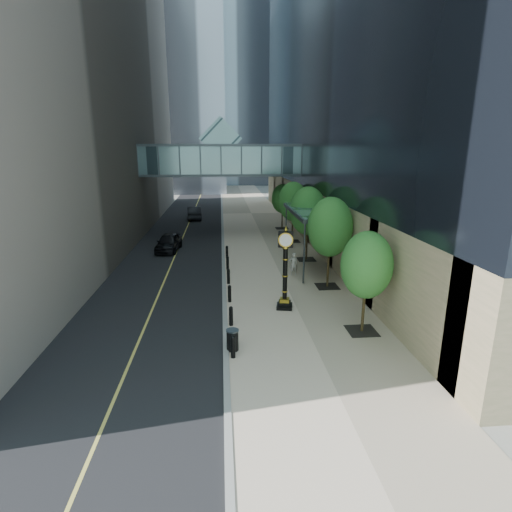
# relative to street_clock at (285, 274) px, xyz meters

# --- Properties ---
(ground) EXTENTS (320.00, 320.00, 0.00)m
(ground) POSITION_rel_street_clock_xyz_m (-0.31, -6.20, -2.02)
(ground) COLOR gray
(ground) RESTS_ON ground
(road) EXTENTS (8.00, 180.00, 0.02)m
(road) POSITION_rel_street_clock_xyz_m (-7.31, 33.80, -2.01)
(road) COLOR black
(road) RESTS_ON ground
(sidewalk) EXTENTS (8.00, 180.00, 0.06)m
(sidewalk) POSITION_rel_street_clock_xyz_m (0.69, 33.80, -1.99)
(sidewalk) COLOR beige
(sidewalk) RESTS_ON ground
(curb) EXTENTS (0.25, 180.00, 0.07)m
(curb) POSITION_rel_street_clock_xyz_m (-3.31, 33.80, -1.98)
(curb) COLOR gray
(curb) RESTS_ON ground
(midrise_left) EXTENTS (20.00, 58.00, 40.00)m
(midrise_left) POSITION_rel_street_clock_xyz_m (-21.31, 18.80, 17.98)
(midrise_left) COLOR gray
(midrise_left) RESTS_ON ground
(distant_tower_c) EXTENTS (22.00, 22.00, 65.00)m
(distant_tower_c) POSITION_rel_street_clock_xyz_m (-6.31, 113.80, 30.48)
(distant_tower_c) COLOR #9BAAC3
(distant_tower_c) RESTS_ON ground
(skywalk) EXTENTS (17.00, 4.20, 5.80)m
(skywalk) POSITION_rel_street_clock_xyz_m (-3.31, 21.80, 5.70)
(skywalk) COLOR slate
(skywalk) RESTS_ON ground
(entrance_canopy) EXTENTS (3.00, 8.00, 4.38)m
(entrance_canopy) POSITION_rel_street_clock_xyz_m (3.17, 7.80, 2.18)
(entrance_canopy) COLOR #383F44
(entrance_canopy) RESTS_ON ground
(bollard_row) EXTENTS (0.20, 16.20, 0.90)m
(bollard_row) POSITION_rel_street_clock_xyz_m (-3.01, 2.80, -1.51)
(bollard_row) COLOR black
(bollard_row) RESTS_ON sidewalk
(street_trees) EXTENTS (2.82, 28.39, 5.79)m
(street_trees) POSITION_rel_street_clock_xyz_m (3.29, 9.63, 1.74)
(street_trees) COLOR black
(street_trees) RESTS_ON sidewalk
(street_clock) EXTENTS (1.00, 1.00, 4.51)m
(street_clock) POSITION_rel_street_clock_xyz_m (0.00, 0.00, 0.00)
(street_clock) COLOR black
(street_clock) RESTS_ON sidewalk
(trash_bin) EXTENTS (0.59, 0.59, 0.90)m
(trash_bin) POSITION_rel_street_clock_xyz_m (-3.01, -4.54, -1.51)
(trash_bin) COLOR black
(trash_bin) RESTS_ON sidewalk
(pedestrian) EXTENTS (0.61, 0.42, 1.62)m
(pedestrian) POSITION_rel_street_clock_xyz_m (1.54, 5.84, -1.14)
(pedestrian) COLOR #A29C94
(pedestrian) RESTS_ON sidewalk
(car_near) EXTENTS (2.20, 4.54, 1.49)m
(car_near) POSITION_rel_street_clock_xyz_m (-8.00, 13.79, -1.25)
(car_near) COLOR black
(car_near) RESTS_ON road
(car_far) EXTENTS (2.08, 4.89, 1.57)m
(car_far) POSITION_rel_street_clock_xyz_m (-6.82, 30.11, -1.21)
(car_far) COLOR black
(car_far) RESTS_ON road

